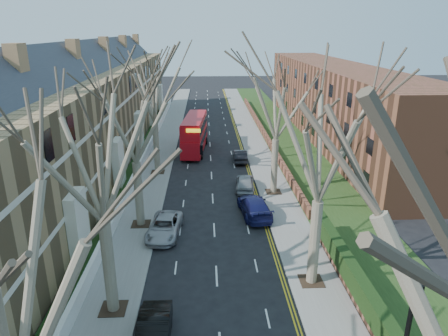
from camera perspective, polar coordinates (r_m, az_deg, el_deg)
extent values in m
cube|color=slate|center=(53.51, -8.47, 3.36)|extent=(3.00, 102.00, 0.12)
cube|color=slate|center=(53.63, 4.41, 3.55)|extent=(3.00, 102.00, 0.12)
cube|color=#93744B|center=(46.21, -19.43, 6.26)|extent=(9.00, 78.00, 10.00)
cube|color=#2F323A|center=(45.36, -20.29, 13.65)|extent=(4.67, 78.00, 4.67)
cube|color=silver|center=(45.48, -13.83, 4.66)|extent=(0.12, 78.00, 0.35)
cube|color=silver|center=(44.76, -14.19, 8.99)|extent=(0.12, 78.00, 0.35)
cube|color=brown|center=(58.87, 15.39, 9.27)|extent=(8.00, 54.00, 10.00)
cube|color=brown|center=(57.56, 5.64, 5.13)|extent=(0.35, 54.00, 0.90)
cube|color=black|center=(21.09, 22.61, -21.30)|extent=(0.70, 24.00, 1.20)
cube|color=white|center=(45.97, -11.47, 1.25)|extent=(0.30, 78.00, 1.00)
cube|color=#1F3613|center=(54.34, 9.14, 3.67)|extent=(6.00, 102.00, 0.06)
cube|color=black|center=(12.16, 25.78, -14.74)|extent=(0.18, 0.50, 0.22)
cylinder|color=#756653|center=(22.32, -16.10, -13.48)|extent=(0.64, 0.64, 5.25)
cube|color=#2D2116|center=(23.80, -15.49, -18.80)|extent=(1.40, 1.40, 0.05)
cylinder|color=#756653|center=(31.06, -12.08, -3.67)|extent=(0.64, 0.64, 5.07)
cube|color=#2D2116|center=(32.11, -11.77, -7.82)|extent=(1.40, 1.40, 0.05)
cylinder|color=#756653|center=(42.24, -9.62, 2.78)|extent=(0.60, 0.60, 5.25)
cube|color=#2D2116|center=(43.04, -9.43, -0.55)|extent=(1.40, 1.40, 0.05)
cylinder|color=#756653|center=(24.23, 12.79, -10.39)|extent=(0.64, 0.64, 5.25)
cube|color=#2D2116|center=(25.60, 12.34, -15.48)|extent=(1.40, 1.40, 0.05)
cylinder|color=#756653|center=(36.76, 7.22, 0.26)|extent=(0.60, 0.60, 5.07)
cube|color=#2D2116|center=(37.65, 7.06, -3.38)|extent=(1.40, 1.40, 0.05)
cube|color=#A90C14|center=(50.00, -4.19, 3.93)|extent=(3.18, 10.22, 2.01)
cube|color=#A90C14|center=(49.53, -4.25, 6.07)|extent=(3.13, 9.72, 1.83)
cube|color=black|center=(49.89, -4.21, 4.38)|extent=(3.12, 9.42, 0.82)
cube|color=black|center=(49.51, -4.25, 6.17)|extent=(3.11, 9.22, 0.82)
imported|color=black|center=(20.94, -10.03, -22.36)|extent=(1.58, 4.42, 1.45)
imported|color=#9F9FA4|center=(30.18, -8.49, -8.31)|extent=(2.73, 5.07, 1.35)
imported|color=#16184D|center=(32.92, 4.38, -5.49)|extent=(2.73, 5.57, 1.56)
imported|color=gray|center=(37.95, 3.00, -2.07)|extent=(2.15, 4.51, 1.49)
imported|color=black|center=(46.09, 2.31, 1.77)|extent=(1.57, 4.24, 1.38)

